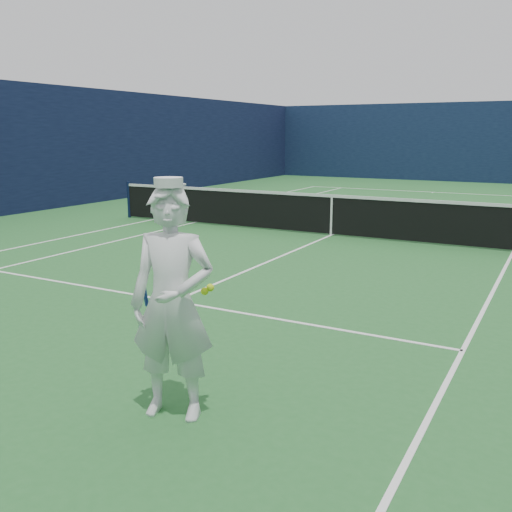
{
  "coord_description": "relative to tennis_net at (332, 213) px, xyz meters",
  "views": [
    {
      "loc": [
        4.99,
        -12.97,
        2.46
      ],
      "look_at": [
        2.11,
        -7.7,
        1.16
      ],
      "focal_mm": 40.0,
      "sensor_mm": 36.0,
      "label": 1
    }
  ],
  "objects": [
    {
      "name": "windscreen_fence",
      "position": [
        0.0,
        0.0,
        1.45
      ],
      "size": [
        20.12,
        36.12,
        4.0
      ],
      "color": "#101D3D",
      "rests_on": "ground"
    },
    {
      "name": "ground",
      "position": [
        0.0,
        0.0,
        -0.55
      ],
      "size": [
        80.0,
        80.0,
        0.0
      ],
      "primitive_type": "plane",
      "color": "#25622B",
      "rests_on": "ground"
    },
    {
      "name": "tennis_player",
      "position": [
        2.11,
        -9.2,
        0.47
      ],
      "size": [
        0.91,
        0.68,
        2.11
      ],
      "rotation": [
        0.0,
        0.0,
        0.29
      ],
      "color": "white",
      "rests_on": "ground"
    },
    {
      "name": "court_markings",
      "position": [
        0.0,
        0.0,
        -0.55
      ],
      "size": [
        11.03,
        23.83,
        0.01
      ],
      "color": "white",
      "rests_on": "ground"
    },
    {
      "name": "tennis_net",
      "position": [
        0.0,
        0.0,
        0.0
      ],
      "size": [
        12.88,
        0.09,
        1.07
      ],
      "color": "#141E4C",
      "rests_on": "ground"
    }
  ]
}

